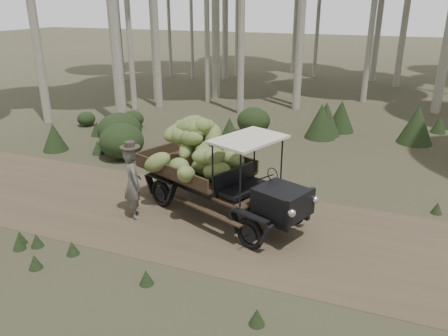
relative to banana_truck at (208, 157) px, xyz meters
The scene contains 5 objects.
ground 3.13m from the banana_truck, 12.84° to the right, with size 120.00×120.00×0.00m, color #473D2B.
dirt_track 3.13m from the banana_truck, 12.84° to the right, with size 70.00×4.00×0.01m, color brown.
banana_truck is the anchor object (origin of this frame).
farmer 1.87m from the banana_truck, 145.11° to the right, with size 0.74×0.74×1.88m.
undergrowth 3.85m from the banana_truck, ahead, with size 22.86×19.61×1.39m.
Camera 1 is at (1.16, -8.37, 4.88)m, focal length 35.00 mm.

